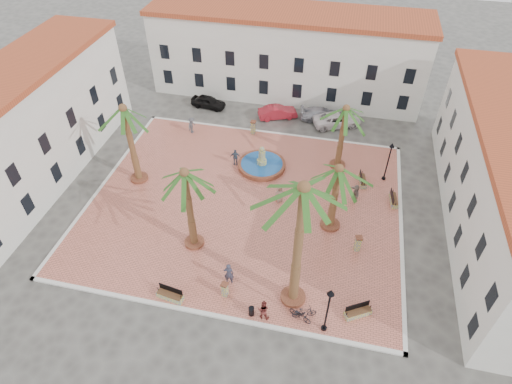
{
  "coord_description": "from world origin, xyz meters",
  "views": [
    {
      "loc": [
        6.81,
        -25.67,
        25.3
      ],
      "look_at": [
        1.0,
        0.0,
        1.6
      ],
      "focal_mm": 30.0,
      "sensor_mm": 36.0,
      "label": 1
    }
  ],
  "objects_px": {
    "fountain": "(262,164)",
    "car_black": "(208,102)",
    "pedestrian_east": "(356,192)",
    "car_white": "(337,120)",
    "palm_s": "(303,201)",
    "palm_sw": "(186,182)",
    "bench_se": "(358,312)",
    "bench_ne": "(363,181)",
    "palm_ne": "(345,116)",
    "pedestrian_fountain_a": "(280,193)",
    "lamppost_s": "(329,303)",
    "cyclist_b": "(263,310)",
    "cyclist_a": "(229,273)",
    "palm_nw": "(125,117)",
    "pedestrian_north": "(192,125)",
    "bench_e": "(393,200)",
    "bollard_e": "(358,243)",
    "bicycle_b": "(304,313)",
    "bicycle_a": "(300,315)",
    "bench_s": "(170,295)",
    "car_red": "(278,112)",
    "litter_bin": "(251,311)",
    "bollard_se": "(225,289)",
    "bollard_n": "(253,127)",
    "palm_e": "(338,177)",
    "lamppost_e": "(390,155)",
    "pedestrian_fountain_b": "(235,157)"
  },
  "relations": [
    {
      "from": "bench_s",
      "to": "pedestrian_north",
      "type": "distance_m",
      "value": 20.24
    },
    {
      "from": "cyclist_a",
      "to": "pedestrian_fountain_a",
      "type": "xyz_separation_m",
      "value": [
        1.93,
        9.13,
        -0.14
      ]
    },
    {
      "from": "pedestrian_north",
      "to": "pedestrian_east",
      "type": "distance_m",
      "value": 18.25
    },
    {
      "from": "litter_bin",
      "to": "cyclist_b",
      "type": "xyz_separation_m",
      "value": [
        0.8,
        0.0,
        0.46
      ]
    },
    {
      "from": "car_black",
      "to": "bicycle_b",
      "type": "bearing_deg",
      "value": -142.6
    },
    {
      "from": "palm_s",
      "to": "car_red",
      "type": "distance_m",
      "value": 24.83
    },
    {
      "from": "pedestrian_north",
      "to": "car_white",
      "type": "distance_m",
      "value": 15.29
    },
    {
      "from": "palm_nw",
      "to": "palm_sw",
      "type": "height_order",
      "value": "palm_nw"
    },
    {
      "from": "palm_e",
      "to": "bollard_n",
      "type": "relative_size",
      "value": 4.28
    },
    {
      "from": "bollard_n",
      "to": "bicycle_b",
      "type": "height_order",
      "value": "bollard_n"
    },
    {
      "from": "pedestrian_east",
      "to": "car_white",
      "type": "relative_size",
      "value": 0.31
    },
    {
      "from": "pedestrian_fountain_a",
      "to": "pedestrian_east",
      "type": "relative_size",
      "value": 1.06
    },
    {
      "from": "cyclist_a",
      "to": "pedestrian_fountain_a",
      "type": "height_order",
      "value": "cyclist_a"
    },
    {
      "from": "fountain",
      "to": "pedestrian_east",
      "type": "distance_m",
      "value": 9.15
    },
    {
      "from": "bicycle_b",
      "to": "car_white",
      "type": "bearing_deg",
      "value": -20.73
    },
    {
      "from": "pedestrian_fountain_a",
      "to": "car_red",
      "type": "bearing_deg",
      "value": 68.89
    },
    {
      "from": "fountain",
      "to": "car_black",
      "type": "height_order",
      "value": "fountain"
    },
    {
      "from": "litter_bin",
      "to": "bicycle_a",
      "type": "distance_m",
      "value": 3.22
    },
    {
      "from": "bollard_e",
      "to": "bench_s",
      "type": "bearing_deg",
      "value": -149.56
    },
    {
      "from": "cyclist_a",
      "to": "bicycle_b",
      "type": "distance_m",
      "value": 5.82
    },
    {
      "from": "fountain",
      "to": "palm_sw",
      "type": "bearing_deg",
      "value": -106.54
    },
    {
      "from": "palm_ne",
      "to": "bollard_e",
      "type": "bearing_deg",
      "value": -77.21
    },
    {
      "from": "bench_s",
      "to": "bollard_n",
      "type": "relative_size",
      "value": 1.34
    },
    {
      "from": "bench_se",
      "to": "bollard_n",
      "type": "xyz_separation_m",
      "value": [
        -11.59,
        19.26,
        0.48
      ]
    },
    {
      "from": "cyclist_b",
      "to": "palm_nw",
      "type": "bearing_deg",
      "value": -36.45
    },
    {
      "from": "cyclist_b",
      "to": "car_black",
      "type": "xyz_separation_m",
      "value": [
        -11.67,
        25.05,
        -0.32
      ]
    },
    {
      "from": "fountain",
      "to": "bench_e",
      "type": "relative_size",
      "value": 2.49
    },
    {
      "from": "palm_s",
      "to": "litter_bin",
      "type": "height_order",
      "value": "palm_s"
    },
    {
      "from": "bicycle_a",
      "to": "bollard_e",
      "type": "bearing_deg",
      "value": -1.72
    },
    {
      "from": "bollard_e",
      "to": "car_red",
      "type": "bearing_deg",
      "value": 118.46
    },
    {
      "from": "fountain",
      "to": "palm_s",
      "type": "xyz_separation_m",
      "value": [
        5.15,
        -13.66,
        8.82
      ]
    },
    {
      "from": "pedestrian_east",
      "to": "palm_sw",
      "type": "bearing_deg",
      "value": -78.58
    },
    {
      "from": "car_black",
      "to": "lamppost_e",
      "type": "bearing_deg",
      "value": -107.25
    },
    {
      "from": "palm_s",
      "to": "car_black",
      "type": "bearing_deg",
      "value": 119.99
    },
    {
      "from": "pedestrian_east",
      "to": "car_red",
      "type": "distance_m",
      "value": 14.66
    },
    {
      "from": "bench_se",
      "to": "car_white",
      "type": "relative_size",
      "value": 0.37
    },
    {
      "from": "lamppost_s",
      "to": "pedestrian_fountain_b",
      "type": "height_order",
      "value": "lamppost_s"
    },
    {
      "from": "bollard_se",
      "to": "bollard_n",
      "type": "bearing_deg",
      "value": 97.43
    },
    {
      "from": "palm_ne",
      "to": "pedestrian_fountain_a",
      "type": "bearing_deg",
      "value": -126.41
    },
    {
      "from": "pedestrian_north",
      "to": "pedestrian_east",
      "type": "bearing_deg",
      "value": -99.22
    },
    {
      "from": "bicycle_a",
      "to": "pedestrian_fountain_a",
      "type": "distance_m",
      "value": 11.44
    },
    {
      "from": "lamppost_s",
      "to": "cyclist_b",
      "type": "xyz_separation_m",
      "value": [
        -4.03,
        -0.0,
        -2.05
      ]
    },
    {
      "from": "bench_se",
      "to": "bench_ne",
      "type": "distance_m",
      "value": 13.75
    },
    {
      "from": "palm_sw",
      "to": "lamppost_e",
      "type": "distance_m",
      "value": 18.47
    },
    {
      "from": "bollard_e",
      "to": "car_black",
      "type": "bearing_deg",
      "value": 134.38
    },
    {
      "from": "bench_e",
      "to": "palm_nw",
      "type": "bearing_deg",
      "value": 87.96
    },
    {
      "from": "cyclist_a",
      "to": "fountain",
      "type": "bearing_deg",
      "value": -95.44
    },
    {
      "from": "palm_nw",
      "to": "pedestrian_north",
      "type": "xyz_separation_m",
      "value": [
        2.25,
        8.2,
        -5.66
      ]
    },
    {
      "from": "car_red",
      "to": "cyclist_b",
      "type": "bearing_deg",
      "value": 165.47
    },
    {
      "from": "fountain",
      "to": "bicycle_b",
      "type": "height_order",
      "value": "fountain"
    }
  ]
}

